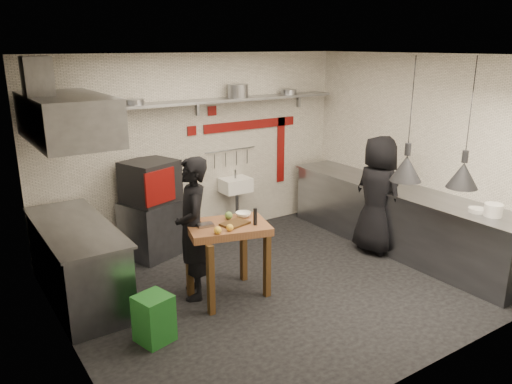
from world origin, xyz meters
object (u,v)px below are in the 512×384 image
prep_table (228,260)px  chef_left (193,229)px  combi_oven (150,182)px  chef_right (378,195)px  green_bin (154,318)px  oven_stand (152,228)px

prep_table → chef_left: bearing=158.5°
combi_oven → chef_right: 3.21m
green_bin → prep_table: (1.11, 0.40, 0.21)m
prep_table → chef_right: 2.50m
green_bin → chef_right: size_ratio=0.29×
prep_table → chef_left: (-0.32, 0.25, 0.39)m
oven_stand → chef_right: chef_right is taller
green_bin → chef_left: 1.18m
green_bin → prep_table: bearing=19.6°
oven_stand → prep_table: size_ratio=0.87×
oven_stand → combi_oven: bearing=-39.3°
oven_stand → chef_left: size_ratio=0.47×
combi_oven → chef_left: 1.43m
combi_oven → chef_right: (2.73, -1.67, -0.24)m
prep_table → green_bin: bearing=-144.7°
green_bin → chef_left: chef_left is taller
green_bin → chef_right: (3.59, 0.38, 0.60)m
green_bin → combi_oven: bearing=67.4°
chef_right → oven_stand: bearing=57.6°
chef_right → green_bin: bearing=95.1°
oven_stand → chef_right: (2.75, -1.68, 0.45)m
combi_oven → chef_left: bearing=-112.2°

